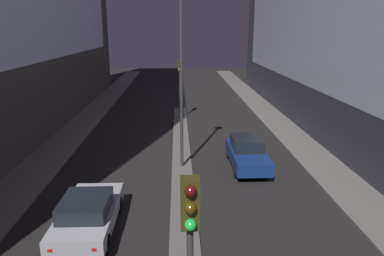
# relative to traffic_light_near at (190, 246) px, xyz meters

# --- Properties ---
(median_strip) EXTENTS (1.04, 29.19, 0.12)m
(median_strip) POSITION_rel_traffic_light_near_xyz_m (0.00, 13.06, -3.46)
(median_strip) COLOR #66605B
(median_strip) RESTS_ON ground
(traffic_light_near) EXTENTS (0.32, 0.42, 4.64)m
(traffic_light_near) POSITION_rel_traffic_light_near_xyz_m (0.00, 0.00, 0.00)
(traffic_light_near) COLOR #383838
(traffic_light_near) RESTS_ON median_strip
(traffic_light_mid) EXTENTS (0.32, 0.42, 4.64)m
(traffic_light_mid) POSITION_rel_traffic_light_near_xyz_m (0.00, 23.68, 0.00)
(traffic_light_mid) COLOR #383838
(traffic_light_mid) RESTS_ON median_strip
(street_lamp) EXTENTS (0.61, 0.61, 9.29)m
(street_lamp) POSITION_rel_traffic_light_near_xyz_m (0.00, 12.78, 3.31)
(street_lamp) COLOR #383838
(street_lamp) RESTS_ON median_strip
(car_left_lane) EXTENTS (1.89, 4.48, 1.43)m
(car_left_lane) POSITION_rel_traffic_light_near_xyz_m (-3.43, 6.60, -2.79)
(car_left_lane) COLOR #B2B2B7
(car_left_lane) RESTS_ON ground
(car_right_lane) EXTENTS (1.74, 4.52, 1.53)m
(car_right_lane) POSITION_rel_traffic_light_near_xyz_m (3.43, 12.88, -2.75)
(car_right_lane) COLOR navy
(car_right_lane) RESTS_ON ground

